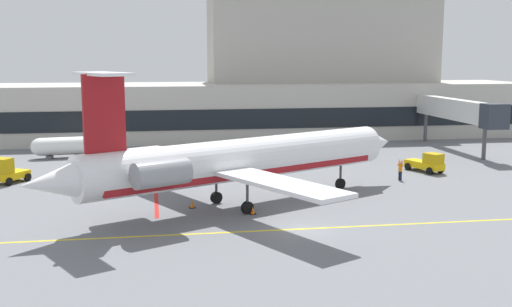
# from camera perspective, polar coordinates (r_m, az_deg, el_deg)

# --- Properties ---
(ground) EXTENTS (120.00, 120.00, 0.11)m
(ground) POSITION_cam_1_polar(r_m,az_deg,el_deg) (40.42, 4.17, -7.11)
(ground) COLOR slate
(terminal_building) EXTENTS (73.47, 15.24, 19.38)m
(terminal_building) POSITION_cam_1_polar(r_m,az_deg,el_deg) (87.77, 2.60, 6.19)
(terminal_building) COLOR #B7B2A8
(terminal_building) RESTS_ON ground
(jet_bridge_west) EXTENTS (2.40, 18.96, 6.20)m
(jet_bridge_west) POSITION_cam_1_polar(r_m,az_deg,el_deg) (76.44, 18.10, 3.77)
(jet_bridge_west) COLOR silver
(jet_bridge_west) RESTS_ON ground
(regional_jet) EXTENTS (29.83, 22.95, 10.11)m
(regional_jet) POSITION_cam_1_polar(r_m,az_deg,el_deg) (45.65, -1.58, -0.61)
(regional_jet) COLOR white
(regional_jet) RESTS_ON ground
(baggage_tug) EXTENTS (2.91, 4.28, 1.94)m
(baggage_tug) POSITION_cam_1_polar(r_m,az_deg,el_deg) (62.17, 15.42, -0.85)
(baggage_tug) COLOR #E5B20C
(baggage_tug) RESTS_ON ground
(pushback_tractor) EXTENTS (3.18, 3.52, 2.31)m
(pushback_tractor) POSITION_cam_1_polar(r_m,az_deg,el_deg) (58.88, -21.81, -1.57)
(pushback_tractor) COLOR #E5B20C
(pushback_tractor) RESTS_ON ground
(fuel_tank) EXTENTS (6.76, 2.62, 2.30)m
(fuel_tank) POSITION_cam_1_polar(r_m,az_deg,el_deg) (71.51, -17.27, 0.64)
(fuel_tank) COLOR white
(fuel_tank) RESTS_ON ground
(marshaller) EXTENTS (0.34, 0.82, 1.88)m
(marshaller) POSITION_cam_1_polar(r_m,az_deg,el_deg) (57.54, 13.10, -1.47)
(marshaller) COLOR #191E33
(marshaller) RESTS_ON ground
(safety_cone_alpha) EXTENTS (0.47, 0.47, 0.55)m
(safety_cone_alpha) POSITION_cam_1_polar(r_m,az_deg,el_deg) (46.29, -5.87, -4.68)
(safety_cone_alpha) COLOR orange
(safety_cone_alpha) RESTS_ON ground
(safety_cone_bravo) EXTENTS (0.47, 0.47, 0.55)m
(safety_cone_bravo) POSITION_cam_1_polar(r_m,az_deg,el_deg) (50.74, 5.10, -3.46)
(safety_cone_bravo) COLOR orange
(safety_cone_bravo) RESTS_ON ground
(safety_cone_charlie) EXTENTS (0.47, 0.47, 0.55)m
(safety_cone_charlie) POSITION_cam_1_polar(r_m,az_deg,el_deg) (44.26, -0.30, -5.27)
(safety_cone_charlie) COLOR orange
(safety_cone_charlie) RESTS_ON ground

